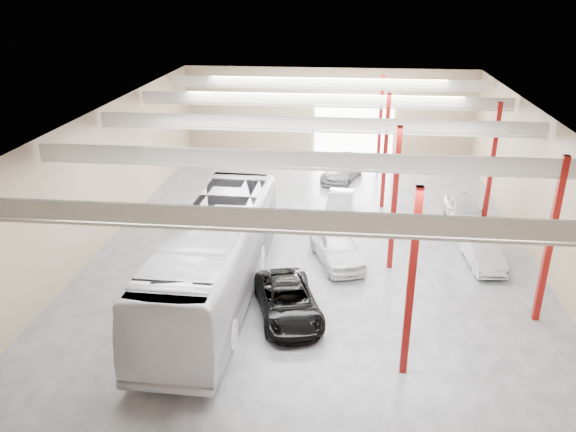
% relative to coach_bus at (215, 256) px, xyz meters
% --- Properties ---
extents(depot_shell, '(22.12, 32.12, 7.06)m').
position_rel_coach_bus_xyz_m(depot_shell, '(4.08, 6.07, 3.03)').
color(depot_shell, '#48484D').
rests_on(depot_shell, ground).
extents(coach_bus, '(3.53, 14.05, 3.90)m').
position_rel_coach_bus_xyz_m(coach_bus, '(0.00, 0.00, 0.00)').
color(coach_bus, silver).
rests_on(coach_bus, ground).
extents(black_sedan, '(3.65, 5.50, 1.40)m').
position_rel_coach_bus_xyz_m(black_sedan, '(3.29, -1.28, -1.25)').
color(black_sedan, black).
rests_on(black_sedan, ground).
extents(car_row_a, '(3.29, 5.07, 1.61)m').
position_rel_coach_bus_xyz_m(car_row_a, '(5.14, 3.92, -1.15)').
color(car_row_a, white).
rests_on(car_row_a, ground).
extents(car_row_b, '(1.75, 4.21, 1.35)m').
position_rel_coach_bus_xyz_m(car_row_b, '(5.21, 10.09, -1.27)').
color(car_row_b, '#A8A8AD').
rests_on(car_row_b, ground).
extents(car_row_c, '(3.41, 5.19, 1.40)m').
position_rel_coach_bus_xyz_m(car_row_c, '(5.25, 16.60, -1.25)').
color(car_row_c, slate).
rests_on(car_row_c, ground).
extents(car_right_near, '(1.69, 4.11, 1.32)m').
position_rel_coach_bus_xyz_m(car_right_near, '(12.25, 4.36, -1.29)').
color(car_right_near, '#BBBBC0').
rests_on(car_right_near, ground).
extents(car_right_far, '(1.83, 4.51, 1.53)m').
position_rel_coach_bus_xyz_m(car_right_far, '(12.25, 9.56, -1.18)').
color(car_right_far, silver).
rests_on(car_right_far, ground).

